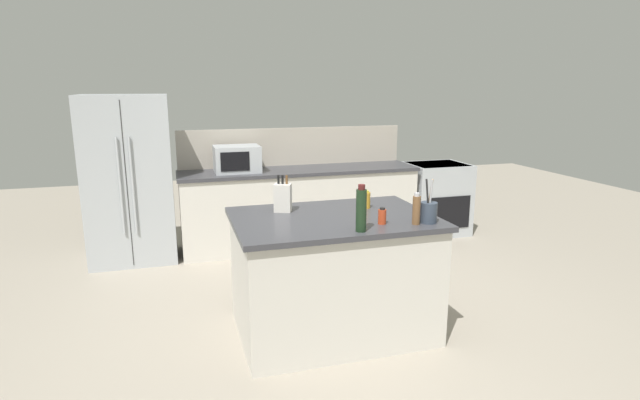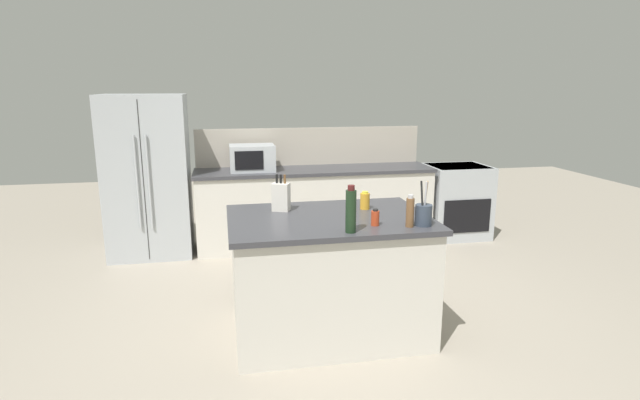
# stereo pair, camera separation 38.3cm
# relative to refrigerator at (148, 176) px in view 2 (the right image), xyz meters

# --- Properties ---
(ground_plane) EXTENTS (14.00, 14.00, 0.00)m
(ground_plane) POSITION_rel_refrigerator_xyz_m (1.61, -2.25, -0.91)
(ground_plane) COLOR gray
(back_counter_run) EXTENTS (2.83, 0.66, 0.94)m
(back_counter_run) POSITION_rel_refrigerator_xyz_m (1.91, -0.05, -0.44)
(back_counter_run) COLOR beige
(back_counter_run) RESTS_ON ground_plane
(wall_backsplash) EXTENTS (2.79, 0.03, 0.46)m
(wall_backsplash) POSITION_rel_refrigerator_xyz_m (1.91, 0.27, 0.26)
(wall_backsplash) COLOR #B2A899
(wall_backsplash) RESTS_ON back_counter_run
(kitchen_island) EXTENTS (1.51, 1.06, 0.94)m
(kitchen_island) POSITION_rel_refrigerator_xyz_m (1.61, -2.25, -0.44)
(kitchen_island) COLOR beige
(kitchen_island) RESTS_ON ground_plane
(refrigerator) EXTENTS (0.90, 0.75, 1.81)m
(refrigerator) POSITION_rel_refrigerator_xyz_m (0.00, 0.00, 0.00)
(refrigerator) COLOR #ADB2B7
(refrigerator) RESTS_ON ground_plane
(range_oven) EXTENTS (0.76, 0.65, 0.92)m
(range_oven) POSITION_rel_refrigerator_xyz_m (3.74, -0.05, -0.44)
(range_oven) COLOR #ADB2B7
(range_oven) RESTS_ON ground_plane
(microwave) EXTENTS (0.51, 0.39, 0.30)m
(microwave) POSITION_rel_refrigerator_xyz_m (1.17, -0.05, 0.18)
(microwave) COLOR #ADB2B7
(microwave) RESTS_ON back_counter_run
(knife_block) EXTENTS (0.16, 0.14, 0.29)m
(knife_block) POSITION_rel_refrigerator_xyz_m (1.28, -1.99, 0.15)
(knife_block) COLOR beige
(knife_block) RESTS_ON kitchen_island
(utensil_crock) EXTENTS (0.12, 0.12, 0.32)m
(utensil_crock) POSITION_rel_refrigerator_xyz_m (2.21, -2.61, 0.11)
(utensil_crock) COLOR #333D4C
(utensil_crock) RESTS_ON kitchen_island
(wine_bottle) EXTENTS (0.07, 0.07, 0.32)m
(wine_bottle) POSITION_rel_refrigerator_xyz_m (1.67, -2.68, 0.19)
(wine_bottle) COLOR black
(wine_bottle) RESTS_ON kitchen_island
(pepper_grinder) EXTENTS (0.06, 0.06, 0.23)m
(pepper_grinder) POSITION_rel_refrigerator_xyz_m (2.11, -2.63, 0.14)
(pepper_grinder) COLOR brown
(pepper_grinder) RESTS_ON kitchen_island
(spice_jar_paprika) EXTENTS (0.06, 0.06, 0.12)m
(spice_jar_paprika) POSITION_rel_refrigerator_xyz_m (1.88, -2.55, 0.09)
(spice_jar_paprika) COLOR #B73D1E
(spice_jar_paprika) RESTS_ON kitchen_island
(honey_jar) EXTENTS (0.08, 0.08, 0.14)m
(honey_jar) POSITION_rel_refrigerator_xyz_m (1.94, -2.07, 0.10)
(honey_jar) COLOR gold
(honey_jar) RESTS_ON kitchen_island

